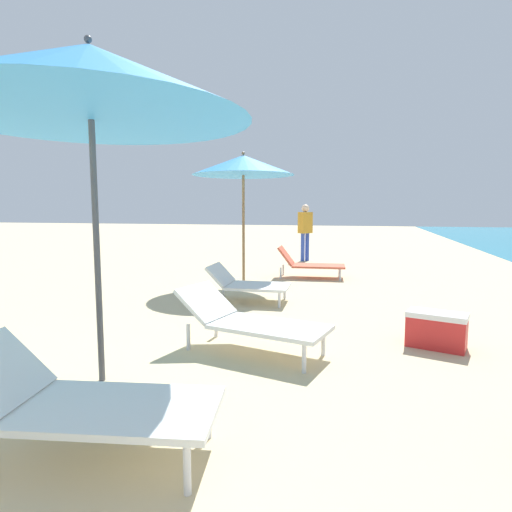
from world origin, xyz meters
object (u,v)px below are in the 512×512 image
lounger_second_inland (82,399)px  lounger_farthest_inland (247,283)px  lounger_farthest_shoreside (309,263)px  umbrella_farthest (243,165)px  person_walking_near (305,227)px  cooler_box (436,330)px  lounger_second_shoreside (250,320)px  umbrella_second (90,82)px

lounger_second_inland → lounger_farthest_inland: size_ratio=1.22×
lounger_farthest_shoreside → umbrella_farthest: bearing=-135.3°
person_walking_near → cooler_box: (2.42, -6.95, -0.76)m
cooler_box → umbrella_farthest: bearing=136.1°
lounger_farthest_inland → lounger_farthest_shoreside: bearing=73.1°
lounger_second_shoreside → cooler_box: size_ratio=2.52×
umbrella_second → lounger_farthest_shoreside: 6.14m
umbrella_second → person_walking_near: umbrella_second is taller
umbrella_second → lounger_second_shoreside: (0.98, 0.99, -2.05)m
umbrella_farthest → lounger_farthest_shoreside: size_ratio=1.72×
lounger_farthest_inland → person_walking_near: person_walking_near is taller
lounger_farthest_shoreside → umbrella_second: bearing=-104.5°
lounger_second_inland → cooler_box: lounger_second_inland is taller
person_walking_near → cooler_box: size_ratio=2.47×
person_walking_near → umbrella_farthest: bearing=-58.2°
person_walking_near → cooler_box: person_walking_near is taller
umbrella_second → lounger_farthest_shoreside: umbrella_second is taller
lounger_second_shoreside → umbrella_farthest: umbrella_farthest is taller
umbrella_second → cooler_box: (2.79, 1.63, -2.19)m
umbrella_farthest → lounger_farthest_inland: size_ratio=1.94×
lounger_farthest_shoreside → cooler_box: lounger_farthest_shoreside is taller
umbrella_second → lounger_second_shoreside: umbrella_second is taller
umbrella_farthest → lounger_farthest_inland: 2.36m
cooler_box → lounger_farthest_shoreside: bearing=115.0°
umbrella_second → lounger_farthest_inland: (0.31, 3.17, -2.09)m
lounger_farthest_shoreside → cooler_box: 4.50m
lounger_second_shoreside → lounger_farthest_shoreside: 4.71m
umbrella_second → lounger_farthest_inland: size_ratio=2.16×
lounger_second_inland → umbrella_farthest: size_ratio=0.63×
lounger_farthest_inland → person_walking_near: size_ratio=0.81×
lounger_second_shoreside → person_walking_near: (-0.61, 7.59, 0.62)m
umbrella_second → lounger_second_shoreside: 2.48m
umbrella_farthest → lounger_farthest_inland: umbrella_farthest is taller
person_walking_near → lounger_farthest_inland: bearing=-51.7°
lounger_farthest_shoreside → lounger_farthest_inland: lounger_farthest_shoreside is taller
umbrella_second → umbrella_farthest: (-0.14, 4.46, -0.17)m
umbrella_farthest → cooler_box: (2.93, -2.83, -2.02)m
lounger_second_inland → person_walking_near: 9.56m
umbrella_farthest → cooler_box: umbrella_farthest is taller
lounger_second_shoreside → lounger_farthest_shoreside: size_ratio=1.12×
lounger_second_shoreside → cooler_box: lounger_second_shoreside is taller
lounger_second_inland → umbrella_farthest: bearing=87.1°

